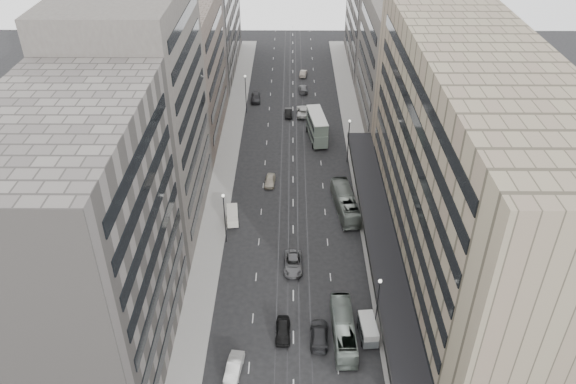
{
  "coord_description": "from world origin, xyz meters",
  "views": [
    {
      "loc": [
        -0.35,
        -51.82,
        51.31
      ],
      "look_at": [
        -0.78,
        16.77,
        5.56
      ],
      "focal_mm": 35.0,
      "sensor_mm": 36.0,
      "label": 1
    }
  ],
  "objects_px": {
    "double_decker": "(317,126)",
    "sedan_2": "(293,263)",
    "bus_far": "(345,202)",
    "bus_near": "(344,329)",
    "vw_microbus": "(368,329)",
    "sedan_0": "(283,330)",
    "panel_van": "(232,215)",
    "sedan_1": "(234,367)"
  },
  "relations": [
    {
      "from": "sedan_0",
      "to": "sedan_2",
      "type": "bearing_deg",
      "value": 84.67
    },
    {
      "from": "bus_far",
      "to": "panel_van",
      "type": "bearing_deg",
      "value": 3.38
    },
    {
      "from": "bus_far",
      "to": "panel_van",
      "type": "height_order",
      "value": "bus_far"
    },
    {
      "from": "double_decker",
      "to": "sedan_1",
      "type": "xyz_separation_m",
      "value": [
        -11.11,
        -54.4,
        -2.05
      ]
    },
    {
      "from": "bus_near",
      "to": "double_decker",
      "type": "distance_m",
      "value": 49.42
    },
    {
      "from": "sedan_2",
      "to": "sedan_0",
      "type": "bearing_deg",
      "value": -95.83
    },
    {
      "from": "sedan_2",
      "to": "sedan_1",
      "type": "bearing_deg",
      "value": -110.57
    },
    {
      "from": "double_decker",
      "to": "sedan_2",
      "type": "xyz_separation_m",
      "value": [
        -4.54,
        -36.94,
        -2.04
      ]
    },
    {
      "from": "double_decker",
      "to": "sedan_0",
      "type": "bearing_deg",
      "value": -104.62
    },
    {
      "from": "bus_near",
      "to": "vw_microbus",
      "type": "height_order",
      "value": "bus_near"
    },
    {
      "from": "bus_far",
      "to": "vw_microbus",
      "type": "height_order",
      "value": "bus_far"
    },
    {
      "from": "bus_far",
      "to": "sedan_2",
      "type": "distance_m",
      "value": 15.74
    },
    {
      "from": "bus_far",
      "to": "panel_van",
      "type": "relative_size",
      "value": 2.97
    },
    {
      "from": "bus_far",
      "to": "sedan_2",
      "type": "bearing_deg",
      "value": 51.96
    },
    {
      "from": "vw_microbus",
      "to": "sedan_0",
      "type": "distance_m",
      "value": 10.04
    },
    {
      "from": "double_decker",
      "to": "sedan_2",
      "type": "distance_m",
      "value": 37.27
    },
    {
      "from": "double_decker",
      "to": "panel_van",
      "type": "height_order",
      "value": "double_decker"
    },
    {
      "from": "bus_near",
      "to": "sedan_2",
      "type": "bearing_deg",
      "value": -65.66
    },
    {
      "from": "double_decker",
      "to": "sedan_2",
      "type": "bearing_deg",
      "value": -104.9
    },
    {
      "from": "panel_van",
      "to": "sedan_0",
      "type": "xyz_separation_m",
      "value": [
        7.94,
        -22.38,
        -0.52
      ]
    },
    {
      "from": "vw_microbus",
      "to": "sedan_0",
      "type": "xyz_separation_m",
      "value": [
        -10.03,
        0.21,
        -0.54
      ]
    },
    {
      "from": "double_decker",
      "to": "sedan_0",
      "type": "xyz_separation_m",
      "value": [
        -5.78,
        -49.01,
        -2.03
      ]
    },
    {
      "from": "sedan_1",
      "to": "sedan_0",
      "type": "bearing_deg",
      "value": 53.25
    },
    {
      "from": "double_decker",
      "to": "bus_far",
      "type": "bearing_deg",
      "value": -89.22
    },
    {
      "from": "sedan_1",
      "to": "panel_van",
      "type": "bearing_deg",
      "value": 103.28
    },
    {
      "from": "panel_van",
      "to": "sedan_0",
      "type": "height_order",
      "value": "panel_van"
    },
    {
      "from": "bus_far",
      "to": "double_decker",
      "type": "xyz_separation_m",
      "value": [
        -3.58,
        23.48,
        1.2
      ]
    },
    {
      "from": "double_decker",
      "to": "sedan_1",
      "type": "height_order",
      "value": "double_decker"
    },
    {
      "from": "panel_van",
      "to": "double_decker",
      "type": "bearing_deg",
      "value": 56.22
    },
    {
      "from": "bus_near",
      "to": "vw_microbus",
      "type": "relative_size",
      "value": 2.32
    },
    {
      "from": "sedan_1",
      "to": "sedan_2",
      "type": "distance_m",
      "value": 18.65
    },
    {
      "from": "double_decker",
      "to": "panel_van",
      "type": "bearing_deg",
      "value": -125.16
    },
    {
      "from": "vw_microbus",
      "to": "sedan_1",
      "type": "relative_size",
      "value": 1.0
    },
    {
      "from": "sedan_1",
      "to": "sedan_2",
      "type": "bearing_deg",
      "value": 77.29
    },
    {
      "from": "bus_near",
      "to": "panel_van",
      "type": "xyz_separation_m",
      "value": [
        -15.08,
        22.75,
        -0.15
      ]
    },
    {
      "from": "sedan_1",
      "to": "sedan_2",
      "type": "relative_size",
      "value": 0.83
    },
    {
      "from": "bus_far",
      "to": "sedan_1",
      "type": "distance_m",
      "value": 34.24
    },
    {
      "from": "double_decker",
      "to": "bus_near",
      "type": "bearing_deg",
      "value": -96.32
    },
    {
      "from": "bus_near",
      "to": "double_decker",
      "type": "height_order",
      "value": "double_decker"
    },
    {
      "from": "sedan_1",
      "to": "bus_near",
      "type": "bearing_deg",
      "value": 29.84
    },
    {
      "from": "vw_microbus",
      "to": "sedan_0",
      "type": "relative_size",
      "value": 1.0
    },
    {
      "from": "double_decker",
      "to": "sedan_1",
      "type": "distance_m",
      "value": 55.56
    }
  ]
}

